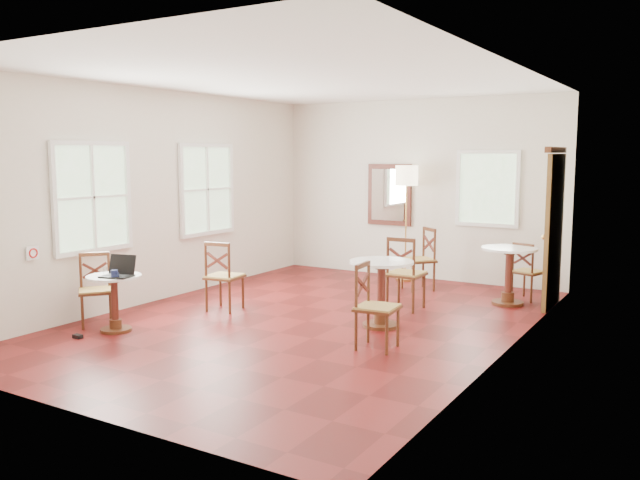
# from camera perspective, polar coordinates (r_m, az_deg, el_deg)

# --- Properties ---
(ground) EXTENTS (7.00, 7.00, 0.00)m
(ground) POSITION_cam_1_polar(r_m,az_deg,el_deg) (8.39, -1.06, -7.02)
(ground) COLOR #5D1010
(ground) RESTS_ON ground
(room_shell) EXTENTS (5.02, 7.02, 3.01)m
(room_shell) POSITION_cam_1_polar(r_m,az_deg,el_deg) (8.39, -0.45, 6.04)
(room_shell) COLOR silver
(room_shell) RESTS_ON ground
(cafe_table_near) EXTENTS (0.64, 0.64, 0.67)m
(cafe_table_near) POSITION_cam_1_polar(r_m,az_deg,el_deg) (8.19, -17.34, -4.71)
(cafe_table_near) COLOR #4F2813
(cafe_table_near) RESTS_ON ground
(cafe_table_mid) EXTENTS (0.77, 0.77, 0.82)m
(cafe_table_mid) POSITION_cam_1_polar(r_m,az_deg,el_deg) (8.04, 5.32, -3.99)
(cafe_table_mid) COLOR #4F2813
(cafe_table_mid) RESTS_ON ground
(cafe_table_back) EXTENTS (0.76, 0.76, 0.81)m
(cafe_table_back) POSITION_cam_1_polar(r_m,az_deg,el_deg) (9.56, 16.01, -2.45)
(cafe_table_back) COLOR #4F2813
(cafe_table_back) RESTS_ON ground
(chair_near_a) EXTENTS (0.49, 0.49, 0.94)m
(chair_near_a) POSITION_cam_1_polar(r_m,az_deg,el_deg) (8.94, -8.34, -3.10)
(chair_near_a) COLOR #4F2813
(chair_near_a) RESTS_ON ground
(chair_near_b) EXTENTS (0.57, 0.57, 0.88)m
(chair_near_b) POSITION_cam_1_polar(r_m,az_deg,el_deg) (8.57, -18.82, -4.09)
(chair_near_b) COLOR #4F2813
(chair_near_b) RESTS_ON ground
(chair_mid_a) EXTENTS (0.46, 0.46, 1.00)m
(chair_mid_a) POSITION_cam_1_polar(r_m,az_deg,el_deg) (8.97, 7.39, -2.88)
(chair_mid_a) COLOR #4F2813
(chair_mid_a) RESTS_ON ground
(chair_mid_b) EXTENTS (0.46, 0.46, 0.93)m
(chair_mid_b) POSITION_cam_1_polar(r_m,az_deg,el_deg) (7.16, 4.80, -5.76)
(chair_mid_b) COLOR #4F2813
(chair_mid_b) RESTS_ON ground
(chair_back_a) EXTENTS (0.49, 0.49, 0.84)m
(chair_back_a) POSITION_cam_1_polar(r_m,az_deg,el_deg) (9.95, 17.50, -2.61)
(chair_back_a) COLOR #4F2813
(chair_back_a) RESTS_ON ground
(chair_back_b) EXTENTS (0.63, 0.63, 0.97)m
(chair_back_b) POSITION_cam_1_polar(r_m,az_deg,el_deg) (10.30, 8.62, -1.65)
(chair_back_b) COLOR #4F2813
(chair_back_b) RESTS_ON ground
(floor_lamp) EXTENTS (0.37, 0.37, 1.91)m
(floor_lamp) POSITION_cam_1_polar(r_m,az_deg,el_deg) (10.95, 7.50, 4.89)
(floor_lamp) COLOR #BF8C3F
(floor_lamp) RESTS_ON ground
(laptop) EXTENTS (0.40, 0.36, 0.24)m
(laptop) POSITION_cam_1_polar(r_m,az_deg,el_deg) (8.06, -16.98, -2.60)
(laptop) COLOR black
(laptop) RESTS_ON cafe_table_near
(mouse) EXTENTS (0.09, 0.06, 0.03)m
(mouse) POSITION_cam_1_polar(r_m,az_deg,el_deg) (8.15, -17.40, -2.82)
(mouse) COLOR black
(mouse) RESTS_ON cafe_table_near
(navy_mug) EXTENTS (0.12, 0.08, 0.10)m
(navy_mug) POSITION_cam_1_polar(r_m,az_deg,el_deg) (7.94, -17.34, -2.85)
(navy_mug) COLOR #101536
(navy_mug) RESTS_ON cafe_table_near
(water_glass) EXTENTS (0.06, 0.06, 0.10)m
(water_glass) POSITION_cam_1_polar(r_m,az_deg,el_deg) (8.19, -18.06, -2.56)
(water_glass) COLOR white
(water_glass) RESTS_ON cafe_table_near
(power_adapter) EXTENTS (0.11, 0.07, 0.04)m
(power_adapter) POSITION_cam_1_polar(r_m,az_deg,el_deg) (8.11, -20.23, -7.83)
(power_adapter) COLOR black
(power_adapter) RESTS_ON ground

